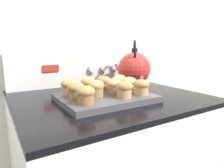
% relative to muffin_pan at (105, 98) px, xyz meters
% --- Properties ---
extents(wall_back, '(8.00, 0.05, 2.40)m').
position_rel_muffin_pan_xyz_m(wall_back, '(0.05, 0.41, 0.30)').
color(wall_back, silver).
rests_on(wall_back, ground_plane).
extents(control_panel, '(0.73, 0.07, 0.17)m').
position_rel_muffin_pan_xyz_m(control_panel, '(0.05, 0.36, 0.07)').
color(control_panel, white).
rests_on(control_panel, stove_range).
extents(muffin_pan, '(0.34, 0.27, 0.02)m').
position_rel_muffin_pan_xyz_m(muffin_pan, '(0.00, 0.00, 0.00)').
color(muffin_pan, '#4C4C51').
rests_on(muffin_pan, stove_range).
extents(muffin_r0_c0, '(0.06, 0.06, 0.06)m').
position_rel_muffin_pan_xyz_m(muffin_r0_c0, '(-0.11, -0.08, 0.04)').
color(muffin_r0_c0, olive).
rests_on(muffin_r0_c0, muffin_pan).
extents(muffin_r0_c2, '(0.06, 0.06, 0.06)m').
position_rel_muffin_pan_xyz_m(muffin_r0_c2, '(0.04, -0.07, 0.04)').
color(muffin_r0_c2, tan).
rests_on(muffin_r0_c2, muffin_pan).
extents(muffin_r0_c3, '(0.06, 0.06, 0.06)m').
position_rel_muffin_pan_xyz_m(muffin_r0_c3, '(0.11, -0.07, 0.04)').
color(muffin_r0_c3, tan).
rests_on(muffin_r0_c3, muffin_pan).
extents(muffin_r1_c0, '(0.06, 0.06, 0.06)m').
position_rel_muffin_pan_xyz_m(muffin_r1_c0, '(-0.12, 0.00, 0.04)').
color(muffin_r1_c0, olive).
rests_on(muffin_r1_c0, muffin_pan).
extents(muffin_r1_c1, '(0.06, 0.06, 0.06)m').
position_rel_muffin_pan_xyz_m(muffin_r1_c1, '(-0.04, -0.00, 0.04)').
color(muffin_r1_c1, '#A37A4C').
rests_on(muffin_r1_c1, muffin_pan).
extents(muffin_r1_c2, '(0.06, 0.06, 0.06)m').
position_rel_muffin_pan_xyz_m(muffin_r1_c2, '(0.04, 0.00, 0.04)').
color(muffin_r1_c2, '#A37A4C').
rests_on(muffin_r1_c2, muffin_pan).
extents(muffin_r1_c3, '(0.06, 0.06, 0.06)m').
position_rel_muffin_pan_xyz_m(muffin_r1_c3, '(0.11, -0.00, 0.04)').
color(muffin_r1_c3, tan).
rests_on(muffin_r1_c3, muffin_pan).
extents(muffin_r2_c0, '(0.06, 0.06, 0.06)m').
position_rel_muffin_pan_xyz_m(muffin_r2_c0, '(-0.11, 0.08, 0.04)').
color(muffin_r2_c0, tan).
rests_on(muffin_r2_c0, muffin_pan).
extents(muffin_r2_c1, '(0.06, 0.06, 0.06)m').
position_rel_muffin_pan_xyz_m(muffin_r2_c1, '(-0.04, 0.08, 0.04)').
color(muffin_r2_c1, tan).
rests_on(muffin_r2_c1, muffin_pan).
extents(muffin_r2_c2, '(0.06, 0.06, 0.06)m').
position_rel_muffin_pan_xyz_m(muffin_r2_c2, '(0.04, 0.08, 0.04)').
color(muffin_r2_c2, olive).
rests_on(muffin_r2_c2, muffin_pan).
extents(muffin_r2_c3, '(0.06, 0.06, 0.06)m').
position_rel_muffin_pan_xyz_m(muffin_r2_c3, '(0.11, 0.08, 0.04)').
color(muffin_r2_c3, '#A37A4C').
rests_on(muffin_r2_c3, muffin_pan).
extents(tea_kettle, '(0.17, 0.19, 0.24)m').
position_rel_muffin_pan_xyz_m(tea_kettle, '(0.28, 0.19, 0.08)').
color(tea_kettle, red).
rests_on(tea_kettle, stove_range).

